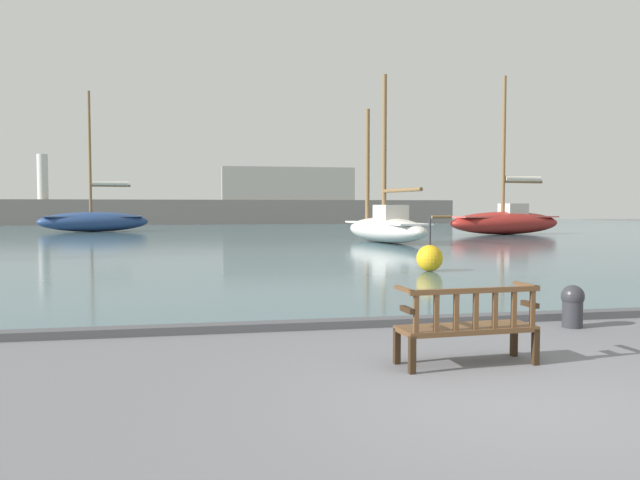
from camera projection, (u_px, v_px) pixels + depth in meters
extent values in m
plane|color=slate|center=(521.00, 402.00, 5.83)|extent=(160.00, 160.00, 0.00)
cube|color=#476670|center=(236.00, 230.00, 48.94)|extent=(100.00, 80.00, 0.08)
cube|color=#4C4C50|center=(394.00, 322.00, 9.60)|extent=(40.00, 0.30, 0.12)
cube|color=#322113|center=(397.00, 346.00, 7.24)|extent=(0.07, 0.07, 0.42)
cube|color=#322113|center=(514.00, 339.00, 7.62)|extent=(0.07, 0.07, 0.42)
cube|color=#322113|center=(412.00, 355.00, 6.80)|extent=(0.07, 0.07, 0.42)
cube|color=#322113|center=(535.00, 347.00, 7.19)|extent=(0.07, 0.07, 0.42)
cube|color=brown|center=(466.00, 328.00, 7.20)|extent=(1.63, 0.62, 0.06)
cube|color=brown|center=(476.00, 291.00, 6.96)|extent=(1.60, 0.15, 0.06)
cube|color=brown|center=(416.00, 314.00, 6.80)|extent=(0.06, 0.04, 0.41)
cube|color=brown|center=(436.00, 313.00, 6.86)|extent=(0.06, 0.04, 0.41)
cube|color=brown|center=(456.00, 312.00, 6.92)|extent=(0.06, 0.04, 0.41)
cube|color=brown|center=(476.00, 311.00, 6.98)|extent=(0.06, 0.04, 0.41)
cube|color=brown|center=(495.00, 311.00, 7.04)|extent=(0.06, 0.04, 0.41)
cube|color=brown|center=(514.00, 310.00, 7.10)|extent=(0.06, 0.04, 0.41)
cube|color=brown|center=(532.00, 309.00, 7.16)|extent=(0.06, 0.04, 0.41)
cube|color=#322113|center=(407.00, 310.00, 6.91)|extent=(0.08, 0.30, 0.06)
cube|color=brown|center=(404.00, 289.00, 6.98)|extent=(0.09, 0.47, 0.04)
cube|color=#322113|center=(530.00, 304.00, 7.29)|extent=(0.08, 0.30, 0.06)
cube|color=brown|center=(526.00, 285.00, 7.37)|extent=(0.09, 0.47, 0.04)
ellipsoid|color=navy|center=(94.00, 222.00, 44.17)|extent=(7.67, 3.18, 1.40)
cube|color=#516B9E|center=(94.00, 216.00, 44.15)|extent=(6.71, 2.54, 0.08)
cylinder|color=brown|center=(90.00, 154.00, 43.85)|extent=(0.20, 0.20, 8.76)
cylinder|color=brown|center=(111.00, 186.00, 44.44)|extent=(2.71, 0.59, 0.16)
cylinder|color=silver|center=(111.00, 183.00, 44.43)|extent=(2.47, 0.71, 0.32)
ellipsoid|color=maroon|center=(505.00, 223.00, 39.71)|extent=(8.22, 3.52, 1.45)
cube|color=#C6514C|center=(505.00, 217.00, 39.68)|extent=(7.19, 2.80, 0.08)
cube|color=beige|center=(513.00, 210.00, 39.86)|extent=(1.62, 1.49, 0.81)
cylinder|color=brown|center=(504.00, 146.00, 39.38)|extent=(0.23, 0.23, 8.83)
cylinder|color=brown|center=(523.00, 182.00, 40.00)|extent=(2.98, 0.64, 0.19)
cylinder|color=silver|center=(523.00, 179.00, 39.99)|extent=(2.71, 0.78, 0.37)
cylinder|color=brown|center=(441.00, 217.00, 38.11)|extent=(1.35, 0.39, 0.19)
ellipsoid|color=silver|center=(386.00, 230.00, 30.86)|extent=(3.27, 7.80, 1.23)
cube|color=white|center=(386.00, 223.00, 30.84)|extent=(2.59, 6.82, 0.08)
cube|color=beige|center=(391.00, 214.00, 30.29)|extent=(1.43, 1.67, 0.85)
cylinder|color=brown|center=(384.00, 149.00, 30.83)|extent=(0.22, 0.22, 7.27)
cylinder|color=brown|center=(402.00, 190.00, 29.13)|extent=(0.72, 3.83, 0.18)
cylinder|color=brown|center=(368.00, 165.00, 32.83)|extent=(0.22, 0.22, 5.89)
cylinder|color=#2D2D33|center=(572.00, 312.00, 9.44)|extent=(0.30, 0.30, 0.47)
sphere|color=#2D2D33|center=(573.00, 296.00, 9.43)|extent=(0.35, 0.35, 0.35)
sphere|color=gold|center=(430.00, 258.00, 16.91)|extent=(0.72, 0.72, 0.72)
cylinder|color=#2D2D33|center=(430.00, 232.00, 16.87)|extent=(0.06, 0.06, 0.70)
cube|color=#66605B|center=(227.00, 212.00, 63.99)|extent=(48.24, 2.40, 2.57)
cube|color=gray|center=(289.00, 184.00, 65.05)|extent=(13.80, 2.00, 3.40)
cylinder|color=beige|center=(43.00, 177.00, 60.41)|extent=(1.00, 1.00, 4.39)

